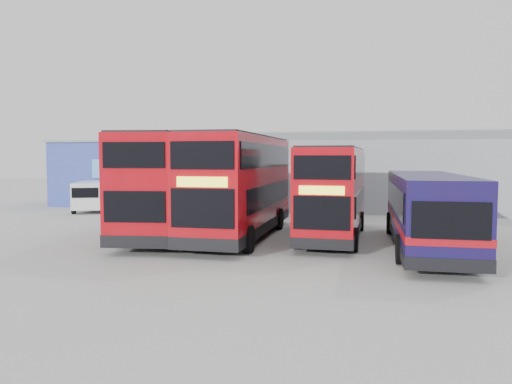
{
  "coord_description": "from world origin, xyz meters",
  "views": [
    {
      "loc": [
        4.46,
        -19.94,
        3.85
      ],
      "look_at": [
        -1.16,
        4.48,
        2.1
      ],
      "focal_mm": 35.0,
      "sensor_mm": 36.0,
      "label": 1
    }
  ],
  "objects_px": {
    "double_decker_left": "(173,186)",
    "single_decker_blue": "(427,212)",
    "double_decker_centre": "(241,187)",
    "office_block": "(141,173)",
    "double_decker_right": "(334,193)",
    "maintenance_shed": "(418,174)",
    "panel_van": "(92,195)"
  },
  "relations": [
    {
      "from": "double_decker_left",
      "to": "single_decker_blue",
      "type": "relative_size",
      "value": 1.02
    },
    {
      "from": "double_decker_centre",
      "to": "office_block",
      "type": "bearing_deg",
      "value": 129.99
    },
    {
      "from": "double_decker_left",
      "to": "double_decker_right",
      "type": "xyz_separation_m",
      "value": [
        7.87,
        0.92,
        -0.29
      ]
    },
    {
      "from": "office_block",
      "to": "single_decker_blue",
      "type": "relative_size",
      "value": 1.06
    },
    {
      "from": "maintenance_shed",
      "to": "double_decker_centre",
      "type": "bearing_deg",
      "value": -119.78
    },
    {
      "from": "maintenance_shed",
      "to": "double_decker_centre",
      "type": "distance_m",
      "value": 19.33
    },
    {
      "from": "double_decker_right",
      "to": "single_decker_blue",
      "type": "height_order",
      "value": "double_decker_right"
    },
    {
      "from": "panel_van",
      "to": "maintenance_shed",
      "type": "bearing_deg",
      "value": -1.48
    },
    {
      "from": "maintenance_shed",
      "to": "double_decker_right",
      "type": "distance_m",
      "value": 16.78
    },
    {
      "from": "double_decker_right",
      "to": "single_decker_blue",
      "type": "xyz_separation_m",
      "value": [
        4.0,
        -2.29,
        -0.58
      ]
    },
    {
      "from": "double_decker_left",
      "to": "panel_van",
      "type": "xyz_separation_m",
      "value": [
        -9.83,
        8.85,
        -1.26
      ]
    },
    {
      "from": "office_block",
      "to": "maintenance_shed",
      "type": "relative_size",
      "value": 0.4
    },
    {
      "from": "double_decker_centre",
      "to": "panel_van",
      "type": "relative_size",
      "value": 2.24
    },
    {
      "from": "office_block",
      "to": "panel_van",
      "type": "distance_m",
      "value": 6.22
    },
    {
      "from": "maintenance_shed",
      "to": "double_decker_left",
      "type": "xyz_separation_m",
      "value": [
        -13.1,
        -16.85,
        -0.17
      ]
    },
    {
      "from": "maintenance_shed",
      "to": "double_decker_right",
      "type": "xyz_separation_m",
      "value": [
        -5.23,
        -15.93,
        -0.46
      ]
    },
    {
      "from": "maintenance_shed",
      "to": "panel_van",
      "type": "distance_m",
      "value": 24.33
    },
    {
      "from": "double_decker_right",
      "to": "single_decker_blue",
      "type": "distance_m",
      "value": 4.65
    },
    {
      "from": "double_decker_left",
      "to": "single_decker_blue",
      "type": "distance_m",
      "value": 11.98
    },
    {
      "from": "double_decker_right",
      "to": "panel_van",
      "type": "xyz_separation_m",
      "value": [
        -17.7,
        7.94,
        -0.96
      ]
    },
    {
      "from": "office_block",
      "to": "maintenance_shed",
      "type": "bearing_deg",
      "value": 5.21
    },
    {
      "from": "office_block",
      "to": "double_decker_centre",
      "type": "bearing_deg",
      "value": -49.98
    },
    {
      "from": "office_block",
      "to": "single_decker_blue",
      "type": "distance_m",
      "value": 26.37
    },
    {
      "from": "single_decker_blue",
      "to": "office_block",
      "type": "bearing_deg",
      "value": -38.8
    },
    {
      "from": "double_decker_centre",
      "to": "panel_van",
      "type": "height_order",
      "value": "double_decker_centre"
    },
    {
      "from": "single_decker_blue",
      "to": "maintenance_shed",
      "type": "bearing_deg",
      "value": -94.68
    },
    {
      "from": "office_block",
      "to": "panel_van",
      "type": "relative_size",
      "value": 2.38
    },
    {
      "from": "double_decker_right",
      "to": "maintenance_shed",
      "type": "bearing_deg",
      "value": 73.12
    },
    {
      "from": "single_decker_blue",
      "to": "panel_van",
      "type": "bearing_deg",
      "value": -26.05
    },
    {
      "from": "maintenance_shed",
      "to": "double_decker_centre",
      "type": "relative_size",
      "value": 2.64
    },
    {
      "from": "double_decker_right",
      "to": "double_decker_left",
      "type": "bearing_deg",
      "value": -172.04
    },
    {
      "from": "double_decker_left",
      "to": "double_decker_right",
      "type": "relative_size",
      "value": 1.15
    }
  ]
}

